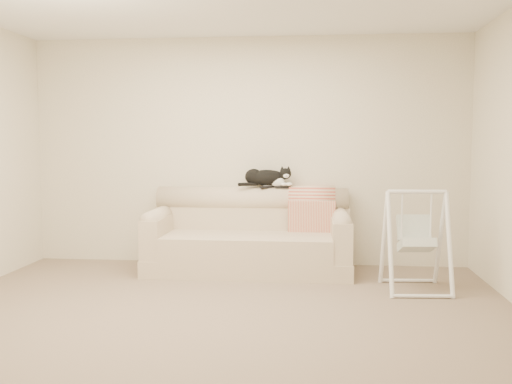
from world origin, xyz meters
TOP-DOWN VIEW (x-y plane):
  - ground_plane at (0.00, 0.00)m, footprint 5.00×5.00m
  - room_shell at (0.00, 0.00)m, footprint 5.04×4.04m
  - sofa at (0.07, 1.62)m, footprint 2.20×0.93m
  - remote_a at (0.25, 1.83)m, footprint 0.18×0.14m
  - remote_b at (0.42, 1.84)m, footprint 0.17×0.05m
  - tuxedo_cat at (0.24, 1.86)m, footprint 0.61×0.28m
  - throw_blanket at (0.75, 1.84)m, footprint 0.51×0.38m
  - baby_swing at (1.73, 0.94)m, footprint 0.63×0.67m

SIDE VIEW (x-z plane):
  - ground_plane at x=0.00m, z-range 0.00..0.00m
  - sofa at x=0.07m, z-range -0.10..0.80m
  - baby_swing at x=1.73m, z-range 0.00..0.97m
  - throw_blanket at x=0.75m, z-range 0.44..1.01m
  - remote_b at x=0.42m, z-range 0.90..0.92m
  - remote_a at x=0.25m, z-range 0.90..0.92m
  - tuxedo_cat at x=0.24m, z-range 0.89..1.13m
  - room_shell at x=0.00m, z-range 0.23..2.83m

